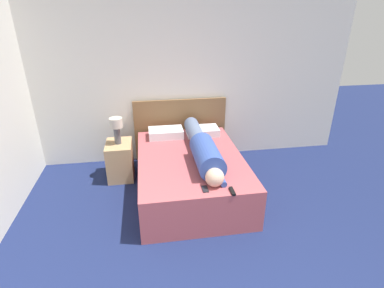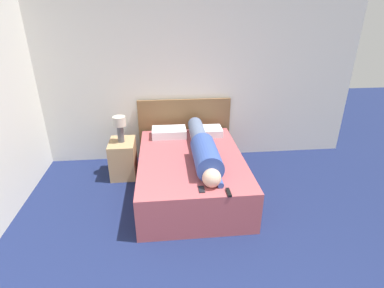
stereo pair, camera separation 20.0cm
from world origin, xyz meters
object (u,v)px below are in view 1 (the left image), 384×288
tv_remote (232,191)px  cell_phone (205,189)px  bed (190,174)px  nightstand (120,160)px  pillow_near_headboard (166,133)px  table_lamp (116,127)px  pillow_second (202,131)px  person_lying (203,149)px

tv_remote → cell_phone: bearing=160.8°
bed → nightstand: 1.12m
bed → pillow_near_headboard: size_ratio=3.77×
nightstand → table_lamp: table_lamp is taller
bed → table_lamp: 1.24m
table_lamp → cell_phone: table_lamp is taller
nightstand → pillow_second: pillow_second is taller
pillow_near_headboard → cell_phone: pillow_near_headboard is taller
person_lying → tv_remote: (0.16, -0.83, -0.13)m
bed → pillow_near_headboard: 0.84m
bed → nightstand: bearing=150.4°
pillow_second → cell_phone: bearing=-100.0°
person_lying → table_lamp: bearing=150.8°
table_lamp → pillow_near_headboard: size_ratio=0.75×
table_lamp → pillow_second: size_ratio=0.79×
bed → table_lamp: size_ratio=5.01×
nightstand → pillow_second: bearing=7.6°
table_lamp → cell_phone: bearing=-53.5°
person_lying → tv_remote: 0.85m
pillow_near_headboard → cell_phone: 1.57m
nightstand → cell_phone: 1.72m
bed → pillow_second: size_ratio=3.97×
bed → cell_phone: size_ratio=15.00×
bed → person_lying: bearing=-27.0°
nightstand → pillow_near_headboard: (0.71, 0.17, 0.32)m
pillow_second → table_lamp: bearing=-172.4°
nightstand → tv_remote: size_ratio=3.66×
table_lamp → nightstand: bearing=90.0°
bed → table_lamp: (-0.97, 0.55, 0.54)m
person_lying → tv_remote: person_lying is taller
bed → tv_remote: tv_remote is taller
pillow_near_headboard → table_lamp: bearing=-166.5°
bed → pillow_near_headboard: (-0.27, 0.72, 0.33)m
nightstand → pillow_second: 1.33m
nightstand → person_lying: bearing=-29.2°
nightstand → cell_phone: bearing=-53.5°
nightstand → pillow_near_headboard: 0.80m
bed → pillow_near_headboard: bearing=110.2°
nightstand → pillow_second: size_ratio=1.12×
pillow_second → bed: bearing=-113.0°
person_lying → bed: bearing=153.0°
person_lying → cell_phone: size_ratio=13.72×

